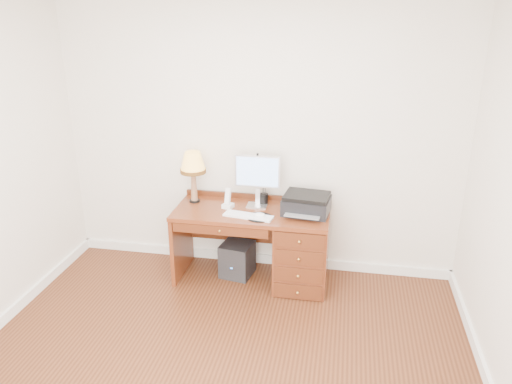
% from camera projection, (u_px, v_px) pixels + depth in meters
% --- Properties ---
extents(ground, '(4.00, 4.00, 0.00)m').
position_uv_depth(ground, '(217.00, 371.00, 3.81)').
color(ground, '#3F1D0E').
rests_on(ground, ground).
extents(room_shell, '(4.00, 4.00, 4.00)m').
position_uv_depth(room_shell, '(235.00, 317.00, 4.37)').
color(room_shell, silver).
rests_on(room_shell, ground).
extents(desk, '(1.50, 0.67, 0.75)m').
position_uv_depth(desk, '(284.00, 244.00, 4.90)').
color(desk, maroon).
rests_on(desk, ground).
extents(monitor, '(0.45, 0.15, 0.51)m').
position_uv_depth(monitor, '(257.00, 174.00, 4.84)').
color(monitor, silver).
rests_on(monitor, desk).
extents(keyboard, '(0.49, 0.21, 0.02)m').
position_uv_depth(keyboard, '(248.00, 216.00, 4.68)').
color(keyboard, white).
rests_on(keyboard, desk).
extents(mouse_pad, '(0.24, 0.24, 0.05)m').
position_uv_depth(mouse_pad, '(260.00, 216.00, 4.66)').
color(mouse_pad, black).
rests_on(mouse_pad, desk).
extents(printer, '(0.47, 0.38, 0.19)m').
position_uv_depth(printer, '(306.00, 204.00, 4.74)').
color(printer, black).
rests_on(printer, desk).
extents(leg_lamp, '(0.26, 0.26, 0.52)m').
position_uv_depth(leg_lamp, '(193.00, 165.00, 4.90)').
color(leg_lamp, black).
rests_on(leg_lamp, desk).
extents(phone, '(0.12, 0.12, 0.20)m').
position_uv_depth(phone, '(228.00, 202.00, 4.87)').
color(phone, white).
rests_on(phone, desk).
extents(pen_cup, '(0.09, 0.09, 0.11)m').
position_uv_depth(pen_cup, '(264.00, 199.00, 4.96)').
color(pen_cup, black).
rests_on(pen_cup, desk).
extents(chair, '(0.40, 0.40, 0.76)m').
position_uv_depth(chair, '(296.00, 239.00, 4.90)').
color(chair, black).
rests_on(chair, ground).
extents(equipment_box, '(0.35, 0.35, 0.35)m').
position_uv_depth(equipment_box, '(237.00, 259.00, 5.10)').
color(equipment_box, black).
rests_on(equipment_box, ground).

